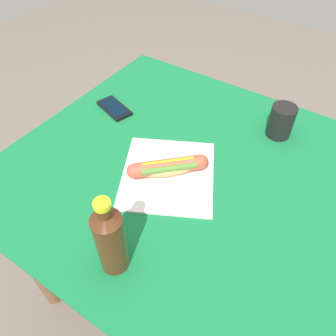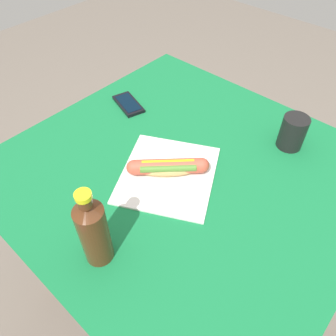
{
  "view_description": "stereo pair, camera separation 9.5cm",
  "coord_description": "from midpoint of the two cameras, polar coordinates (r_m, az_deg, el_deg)",
  "views": [
    {
      "loc": [
        -0.35,
        0.6,
        1.46
      ],
      "look_at": [
        0.02,
        0.05,
        0.76
      ],
      "focal_mm": 35.56,
      "sensor_mm": 36.0,
      "label": 1
    },
    {
      "loc": [
        -0.42,
        0.54,
        1.46
      ],
      "look_at": [
        0.02,
        0.05,
        0.76
      ],
      "focal_mm": 35.56,
      "sensor_mm": 36.0,
      "label": 2
    }
  ],
  "objects": [
    {
      "name": "cell_phone",
      "position": [
        1.23,
        -11.43,
        9.94
      ],
      "size": [
        0.15,
        0.11,
        0.01
      ],
      "color": "black",
      "rests_on": "dining_table"
    },
    {
      "name": "paper_wrapper",
      "position": [
        0.97,
        -2.8,
        -1.24
      ],
      "size": [
        0.37,
        0.38,
        0.01
      ],
      "primitive_type": "cube",
      "rotation": [
        0.0,
        0.0,
        0.48
      ],
      "color": "silver",
      "rests_on": "dining_table"
    },
    {
      "name": "dining_table",
      "position": [
        1.1,
        -0.22,
        -4.6
      ],
      "size": [
        1.02,
        0.98,
        0.73
      ],
      "color": "brown",
      "rests_on": "ground"
    },
    {
      "name": "ground_plane",
      "position": [
        1.61,
        -0.16,
        -18.19
      ],
      "size": [
        6.0,
        6.0,
        0.0
      ],
      "primitive_type": "plane",
      "color": "#6B6056",
      "rests_on": "ground"
    },
    {
      "name": "soda_bottle",
      "position": [
        0.75,
        -13.6,
        -12.04
      ],
      "size": [
        0.07,
        0.07,
        0.23
      ],
      "color": "#4C2814",
      "rests_on": "dining_table"
    },
    {
      "name": "drinking_cup",
      "position": [
        1.12,
        16.54,
        7.58
      ],
      "size": [
        0.08,
        0.08,
        0.11
      ],
      "primitive_type": "cylinder",
      "color": "black",
      "rests_on": "dining_table"
    },
    {
      "name": "hot_dog",
      "position": [
        0.95,
        -2.86,
        0.0
      ],
      "size": [
        0.18,
        0.18,
        0.05
      ],
      "color": "tan",
      "rests_on": "paper_wrapper"
    }
  ]
}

